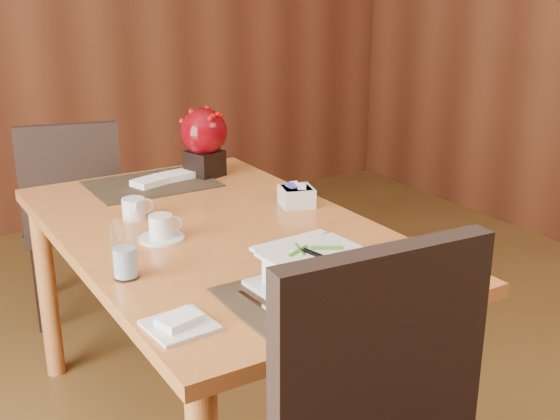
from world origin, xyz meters
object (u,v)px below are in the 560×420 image
bread_plate (180,326)px  far_chair (74,210)px  dining_table (219,257)px  coffee_cup (161,229)px  sugar_caddy (296,196)px  water_glass (124,250)px  creamer_jug (134,209)px  soup_setting (315,273)px  berry_decor (204,138)px

bread_plate → far_chair: (0.20, 1.63, -0.24)m
dining_table → bread_plate: size_ratio=10.62×
coffee_cup → sugar_caddy: bearing=6.6°
water_glass → creamer_jug: (0.18, 0.43, -0.04)m
dining_table → soup_setting: soup_setting is taller
sugar_caddy → dining_table: bearing=-169.3°
coffee_cup → far_chair: size_ratio=0.15×
creamer_jug → sugar_caddy: size_ratio=0.88×
coffee_cup → bread_plate: coffee_cup is taller
soup_setting → water_glass: bearing=135.2°
water_glass → berry_decor: size_ratio=0.58×
berry_decor → bread_plate: size_ratio=1.88×
bread_plate → water_glass: bearing=91.6°
creamer_jug → water_glass: bearing=-105.7°
berry_decor → bread_plate: 1.24m
soup_setting → coffee_cup: soup_setting is taller
coffee_cup → water_glass: water_glass is taller
berry_decor → far_chair: bearing=124.7°
berry_decor → coffee_cup: bearing=-126.5°
dining_table → berry_decor: berry_decor is taller
dining_table → berry_decor: bearing=68.2°
bread_plate → coffee_cup: bearing=71.8°
coffee_cup → sugar_caddy: (0.51, 0.06, -0.00)m
coffee_cup → creamer_jug: (-0.00, 0.22, 0.00)m
soup_setting → creamer_jug: soup_setting is taller
soup_setting → bread_plate: size_ratio=1.96×
berry_decor → far_chair: size_ratio=0.29×
creamer_jug → far_chair: bearing=94.9°
water_glass → bread_plate: size_ratio=1.10×
soup_setting → berry_decor: 1.12m
coffee_cup → creamer_jug: 0.22m
coffee_cup → creamer_jug: size_ratio=1.42×
water_glass → far_chair: size_ratio=0.17×
dining_table → bread_plate: 0.65m
soup_setting → creamer_jug: 0.78m
sugar_caddy → berry_decor: (-0.11, 0.49, 0.12)m
dining_table → soup_setting: (-0.00, -0.53, 0.15)m
coffee_cup → far_chair: far_chair is taller
coffee_cup → bread_plate: size_ratio=0.95×
water_glass → dining_table: bearing=29.2°
creamer_jug → bread_plate: 0.77m
far_chair → dining_table: bearing=112.8°
creamer_jug → bread_plate: creamer_jug is taller
berry_decor → bread_plate: (-0.58, -1.08, -0.15)m
soup_setting → far_chair: (-0.15, 1.64, -0.28)m
sugar_caddy → soup_setting: bearing=-119.0°
soup_setting → berry_decor: berry_decor is taller
creamer_jug → bread_plate: size_ratio=0.67×
berry_decor → water_glass: bearing=-127.9°
water_glass → far_chair: bearing=80.7°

